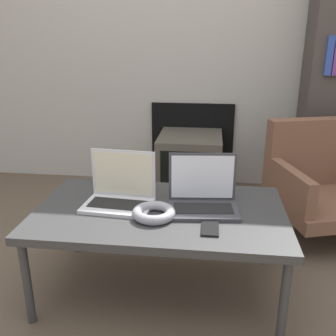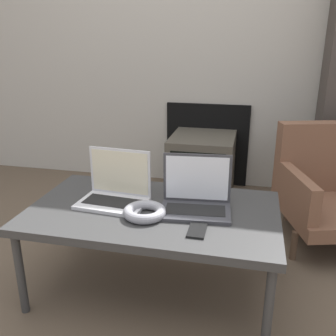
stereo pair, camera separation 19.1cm
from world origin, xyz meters
name	(u,v)px [view 1 (the left image)]	position (x,y,z in m)	size (l,w,h in m)	color
wall_back	(187,16)	(0.00, 1.84, 1.29)	(7.00, 0.08, 2.60)	#ADA89E
table	(160,216)	(0.00, 0.36, 0.39)	(1.10, 0.64, 0.42)	#333333
laptop_left	(120,192)	(-0.19, 0.39, 0.48)	(0.32, 0.23, 0.24)	silver
laptop_right	(203,196)	(0.19, 0.39, 0.48)	(0.32, 0.23, 0.24)	#38383D
headphones	(154,213)	(-0.01, 0.27, 0.44)	(0.18, 0.18, 0.04)	gray
phone	(210,228)	(0.22, 0.20, 0.43)	(0.07, 0.13, 0.01)	black
tv	(190,165)	(0.06, 1.53, 0.23)	(0.46, 0.51, 0.46)	#4C473D
armchair	(327,179)	(0.92, 1.10, 0.33)	(0.79, 0.74, 0.67)	brown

